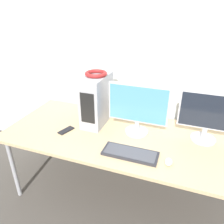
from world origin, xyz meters
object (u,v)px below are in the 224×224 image
Objects in this scene: pc_tower at (97,100)px; headphones at (96,74)px; monitor_right_near at (208,116)px; monitor_main at (138,108)px; keyboard at (130,153)px; cell_phone at (66,130)px; mouse at (169,162)px.

headphones is (0.00, 0.00, 0.25)m from pc_tower.
monitor_right_near is (0.96, 0.01, -0.25)m from headphones.
headphones is at bearing -179.30° from monitor_right_near.
monitor_main is 0.40m from keyboard.
monitor_right_near is 1.21m from cell_phone.
monitor_right_near reaches higher than mouse.
mouse reaches higher than cell_phone.
pc_tower is 0.96m from monitor_right_near.
pc_tower reaches higher than cell_phone.
cell_phone is (-0.20, -0.26, -0.23)m from pc_tower.
headphones reaches higher than cell_phone.
monitor_main is 5.92× the size of mouse.
mouse is (0.29, -0.01, 0.01)m from keyboard.
pc_tower is at bearing 71.53° from cell_phone.
mouse is at bearing 10.02° from cell_phone.
monitor_right_near is at bearing 31.89° from cell_phone.
monitor_main reaches higher than monitor_right_near.
monitor_main reaches higher than mouse.
monitor_right_near is at bearing 0.75° from pc_tower.
monitor_main is 1.11× the size of monitor_right_near.
keyboard is 4.87× the size of mouse.
cell_phone is at bearing -127.16° from pc_tower.
monitor_main is (0.41, -0.07, 0.01)m from pc_tower.
mouse is at bearing -28.82° from pc_tower.
mouse is (0.32, -0.33, -0.23)m from monitor_main.
pc_tower is 0.25m from headphones.
monitor_main is at bearing -9.28° from pc_tower.
pc_tower is 1.09× the size of keyboard.
keyboard is at bearing 178.70° from mouse.
headphones reaches higher than mouse.
keyboard is at bearing -41.89° from headphones.
pc_tower is at bearing 138.17° from keyboard.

